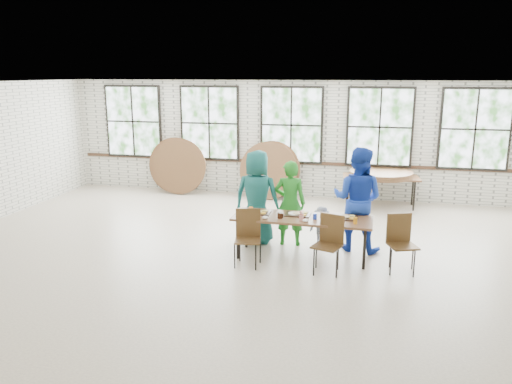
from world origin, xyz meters
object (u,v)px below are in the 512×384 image
at_px(dining_table, 302,220).
at_px(chair_near_right, 329,238).
at_px(chair_near_left, 248,232).
at_px(storage_table, 381,179).

height_order(dining_table, chair_near_right, chair_near_right).
distance_m(chair_near_left, storage_table, 4.94).
relative_size(dining_table, chair_near_left, 2.54).
bearing_deg(chair_near_right, dining_table, 155.04).
height_order(dining_table, chair_near_left, chair_near_left).
bearing_deg(storage_table, dining_table, -113.86).
relative_size(chair_near_left, chair_near_right, 1.00).
relative_size(chair_near_right, storage_table, 0.51).
distance_m(dining_table, chair_near_right, 0.73).
relative_size(chair_near_left, storage_table, 0.51).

